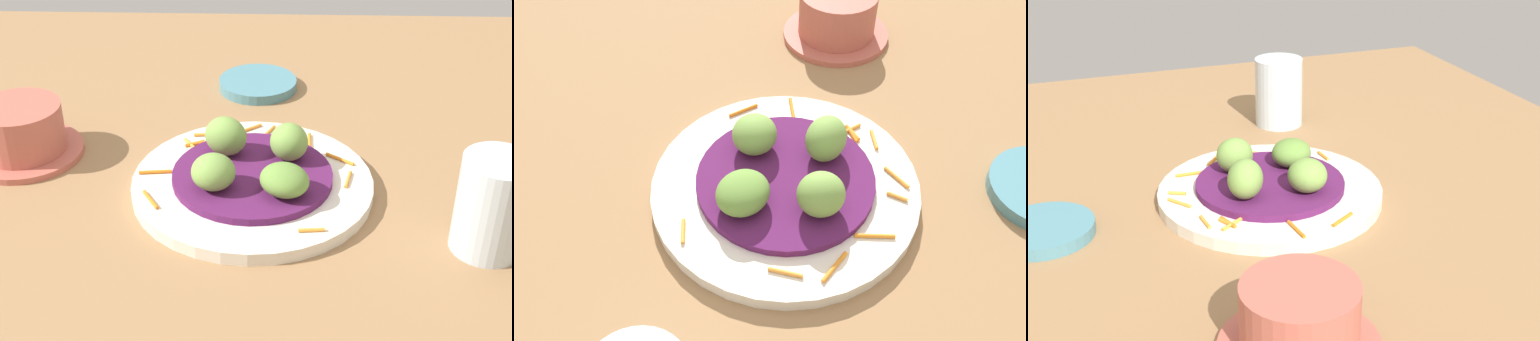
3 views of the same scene
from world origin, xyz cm
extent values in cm
cube|color=#936D47|center=(0.00, 0.00, 1.00)|extent=(110.00, 110.00, 2.00)
cylinder|color=silver|center=(-1.95, 3.57, 2.75)|extent=(27.26, 27.26, 1.51)
cylinder|color=#51194C|center=(-1.95, 3.57, 3.95)|extent=(18.10, 18.10, 0.89)
cylinder|color=orange|center=(5.37, 10.67, 3.71)|extent=(1.28, 2.69, 0.40)
cylinder|color=orange|center=(5.64, 10.57, 3.71)|extent=(1.24, 1.84, 0.40)
cylinder|color=orange|center=(2.38, -6.56, 3.71)|extent=(2.60, 3.27, 0.40)
cylinder|color=orange|center=(-2.01, -7.21, 3.71)|extent=(3.18, 1.14, 0.40)
cylinder|color=orange|center=(6.36, -3.11, 3.71)|extent=(3.80, 0.48, 0.40)
cylinder|color=orange|center=(-1.13, 14.68, 3.71)|extent=(0.81, 3.74, 0.40)
cylinder|color=orange|center=(7.73, 9.76, 3.71)|extent=(0.71, 2.86, 0.40)
cylinder|color=orange|center=(-6.71, 14.38, 3.71)|extent=(3.29, 2.23, 0.40)
cylinder|color=orange|center=(9.11, 1.70, 3.71)|extent=(2.07, 1.31, 0.40)
cylinder|color=orange|center=(-11.61, -2.80, 3.71)|extent=(0.65, 2.74, 0.40)
cylinder|color=orange|center=(9.42, 4.27, 3.71)|extent=(2.35, 2.91, 0.40)
cylinder|color=orange|center=(4.89, 11.12, 3.71)|extent=(3.25, 2.33, 0.40)
ellipsoid|color=#759E47|center=(2.13, 6.79, 6.71)|extent=(5.81, 6.26, 4.62)
ellipsoid|color=#759E47|center=(-5.17, 7.65, 6.39)|extent=(5.24, 5.41, 4.00)
ellipsoid|color=olive|center=(-6.03, 0.35, 6.07)|extent=(7.21, 7.34, 3.36)
ellipsoid|color=#759E47|center=(1.27, -0.51, 6.57)|extent=(5.43, 5.26, 4.35)
cylinder|color=teal|center=(24.53, 3.75, 2.71)|extent=(11.13, 11.13, 1.42)
cylinder|color=#B75B4C|center=(5.08, 31.78, 2.40)|extent=(14.22, 14.22, 0.80)
cylinder|color=#B75B4C|center=(5.08, 31.78, 5.72)|extent=(10.23, 10.23, 5.84)
cylinder|color=silver|center=(-11.58, -20.45, 7.17)|extent=(7.24, 7.24, 10.35)
camera|label=1|loc=(-71.59, 0.89, 48.54)|focal=51.59mm
camera|label=2|loc=(-3.02, -34.25, 46.49)|focal=39.50mm
camera|label=3|loc=(22.73, 76.67, 41.07)|focal=49.47mm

